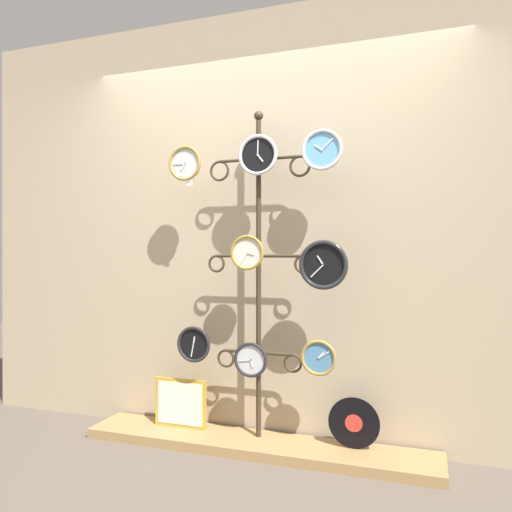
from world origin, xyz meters
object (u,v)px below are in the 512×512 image
clock_top_left (185,163)px  clock_middle_right (323,265)px  clock_top_center (258,155)px  clock_bottom_center (251,360)px  vinyl_record (354,423)px  clock_middle_center (247,253)px  clock_top_right (322,150)px  picture_frame (180,403)px  display_stand (259,337)px  clock_bottom_right (319,358)px  clock_bottom_left (194,344)px

clock_top_left → clock_middle_right: size_ratio=0.78×
clock_top_left → clock_top_center: clock_top_center is taller
clock_bottom_center → vinyl_record: size_ratio=0.72×
clock_middle_right → clock_top_center: bearing=174.6°
clock_middle_center → clock_bottom_center: (0.02, 0.02, -0.66)m
clock_top_right → clock_middle_right: clock_top_right is taller
vinyl_record → picture_frame: 1.13m
clock_top_center → picture_frame: 1.68m
clock_top_left → vinyl_record: bearing=5.3°
clock_middle_center → clock_top_left: bearing=-178.1°
clock_top_right → clock_bottom_center: size_ratio=1.13×
display_stand → clock_bottom_center: size_ratio=9.68×
clock_bottom_right → clock_top_center: bearing=177.0°
clock_middle_right → clock_top_left: bearing=179.2°
clock_bottom_left → clock_bottom_right: 0.80m
clock_top_right → clock_middle_center: (-0.46, -0.01, -0.60)m
clock_middle_center → clock_bottom_left: size_ratio=0.94×
vinyl_record → clock_top_center: bearing=-173.0°
display_stand → clock_middle_right: 0.64m
display_stand → clock_middle_center: size_ratio=9.64×
display_stand → clock_bottom_right: bearing=-13.4°
picture_frame → clock_bottom_left: bearing=-28.5°
clock_middle_right → clock_bottom_left: (-0.83, 0.03, -0.51)m
display_stand → clock_bottom_center: bearing=-108.9°
clock_middle_center → clock_middle_right: 0.48m
clock_middle_right → vinyl_record: clock_middle_right is taller
clock_top_center → picture_frame: bearing=173.8°
clock_top_left → clock_bottom_right: size_ratio=1.07×
clock_top_left → clock_bottom_center: bearing=3.9°
vinyl_record → display_stand: bearing=179.4°
clock_top_left → vinyl_record: (1.05, 0.10, -1.56)m
clock_top_left → clock_top_center: size_ratio=0.89×
clock_top_center → clock_bottom_right: bearing=-3.0°
clock_top_left → clock_middle_center: (0.41, 0.01, -0.57)m
clock_bottom_center → clock_top_right: bearing=-1.0°
display_stand → clock_bottom_right: (0.40, -0.10, -0.08)m
clock_bottom_center → clock_bottom_right: bearing=-2.9°
display_stand → picture_frame: bearing=-178.4°
display_stand → clock_top_right: bearing=-11.1°
clock_middle_right → clock_bottom_left: size_ratio=1.24×
picture_frame → clock_top_right: bearing=-4.0°
clock_top_center → clock_bottom_center: 1.25m
clock_middle_center → clock_bottom_center: bearing=42.7°
clock_bottom_left → clock_bottom_center: (0.38, 0.01, -0.07)m
clock_top_right → clock_bottom_center: 1.33m
clock_bottom_right → picture_frame: 1.01m
vinyl_record → picture_frame: size_ratio=0.82×
vinyl_record → clock_top_left: bearing=-174.7°
clock_middle_center → picture_frame: bearing=171.5°
clock_top_left → clock_bottom_right: clock_top_left is taller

